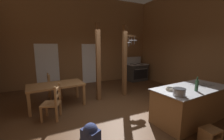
{
  "coord_description": "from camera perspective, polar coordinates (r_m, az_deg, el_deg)",
  "views": [
    {
      "loc": [
        -1.73,
        -3.51,
        1.95
      ],
      "look_at": [
        0.26,
        0.74,
        1.15
      ],
      "focal_mm": 22.71,
      "sensor_mm": 36.0,
      "label": 1
    }
  ],
  "objects": [
    {
      "name": "support_post_center",
      "position": [
        5.03,
        -5.56,
        2.92
      ],
      "size": [
        0.14,
        0.14,
        2.73
      ],
      "color": "brown",
      "rests_on": "ground_plane"
    },
    {
      "name": "bottle_tall_on_counter",
      "position": [
        3.95,
        30.93,
        -5.33
      ],
      "size": [
        0.08,
        0.08,
        0.35
      ],
      "color": "#2D5638",
      "rests_on": "kitchen_island"
    },
    {
      "name": "wall_back",
      "position": [
        7.5,
        -11.98,
        11.29
      ],
      "size": [
        8.26,
        0.14,
        4.38
      ],
      "primitive_type": "cube",
      "color": "brown",
      "rests_on": "ground_plane"
    },
    {
      "name": "step_stool",
      "position": [
        3.75,
        34.78,
        -20.48
      ],
      "size": [
        0.37,
        0.29,
        0.3
      ],
      "color": "#9E7044",
      "rests_on": "ground_plane"
    },
    {
      "name": "dining_table",
      "position": [
        4.95,
        -21.56,
        -6.27
      ],
      "size": [
        1.78,
        1.06,
        0.74
      ],
      "color": "olive",
      "rests_on": "ground_plane"
    },
    {
      "name": "stockpot_on_counter",
      "position": [
        3.41,
        25.41,
        -8.02
      ],
      "size": [
        0.33,
        0.26,
        0.17
      ],
      "color": "#A8AAB2",
      "rests_on": "kitchen_island"
    },
    {
      "name": "glazed_panel_back_right",
      "position": [
        7.57,
        -8.8,
        2.53
      ],
      "size": [
        0.84,
        0.01,
        2.05
      ],
      "primitive_type": "cube",
      "color": "white",
      "rests_on": "ground_plane"
    },
    {
      "name": "ladderback_chair_near_window",
      "position": [
        4.19,
        -22.68,
        -12.12
      ],
      "size": [
        0.56,
        0.56,
        0.95
      ],
      "color": "#9E7044",
      "rests_on": "ground_plane"
    },
    {
      "name": "stove_range",
      "position": [
        8.24,
        9.8,
        -0.75
      ],
      "size": [
        1.19,
        0.88,
        1.32
      ],
      "color": "#303030",
      "rests_on": "ground_plane"
    },
    {
      "name": "backpack",
      "position": [
        2.86,
        -8.62,
        -25.43
      ],
      "size": [
        0.38,
        0.38,
        0.6
      ],
      "color": "navy",
      "rests_on": "ground_plane"
    },
    {
      "name": "support_post_with_pot_rack",
      "position": [
        5.55,
        5.4,
        4.65
      ],
      "size": [
        0.62,
        0.22,
        2.73
      ],
      "color": "brown",
      "rests_on": "ground_plane"
    },
    {
      "name": "ladderback_chair_by_post",
      "position": [
        5.77,
        -22.6,
        -6.16
      ],
      "size": [
        0.48,
        0.48,
        0.95
      ],
      "color": "#9E7044",
      "rests_on": "ground_plane"
    },
    {
      "name": "glazed_door_back_left",
      "position": [
        7.28,
        -24.48,
        1.48
      ],
      "size": [
        1.0,
        0.01,
        2.05
      ],
      "primitive_type": "cube",
      "color": "white",
      "rests_on": "ground_plane"
    },
    {
      "name": "kitchen_island",
      "position": [
        4.39,
        29.01,
        -11.7
      ],
      "size": [
        2.23,
        1.14,
        0.89
      ],
      "color": "olive",
      "rests_on": "ground_plane"
    },
    {
      "name": "wall_right",
      "position": [
        6.56,
        33.04,
        10.22
      ],
      "size": [
        0.14,
        8.22,
        4.38
      ],
      "primitive_type": "cube",
      "color": "brown",
      "rests_on": "ground_plane"
    },
    {
      "name": "ground_plane",
      "position": [
        4.4,
        1.08,
        -17.43
      ],
      "size": [
        8.26,
        8.22,
        0.1
      ],
      "primitive_type": "cube",
      "color": "#4C301C"
    },
    {
      "name": "mixing_bowl_on_counter",
      "position": [
        3.75,
        22.25,
        -7.05
      ],
      "size": [
        0.19,
        0.19,
        0.07
      ],
      "color": "#B2A893",
      "rests_on": "kitchen_island"
    }
  ]
}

